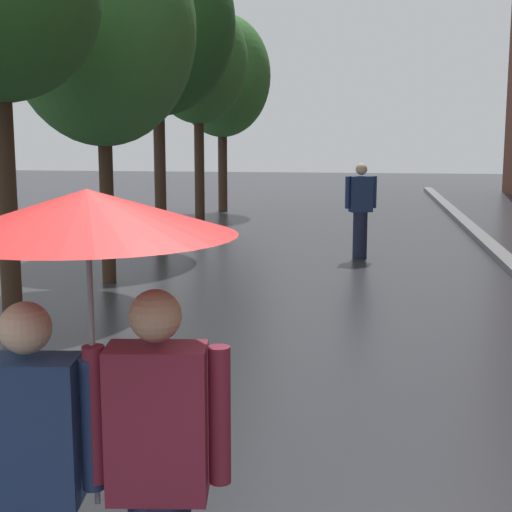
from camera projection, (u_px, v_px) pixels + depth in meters
name	position (u px, v px, depth m)	size (l,w,h in m)	color
street_tree_2	(101.00, 29.00, 11.10)	(2.79, 2.79, 5.51)	#473323
street_tree_3	(157.00, 24.00, 14.92)	(3.10, 3.10, 6.20)	#473323
street_tree_4	(198.00, 62.00, 18.25)	(2.41, 2.41, 5.46)	#473323
street_tree_5	(222.00, 76.00, 21.39)	(2.75, 2.75, 5.55)	#473323
couple_under_umbrella	(93.00, 358.00, 3.02)	(1.18, 1.18, 2.10)	#1E233D
pedestrian_walking_midground	(360.00, 208.00, 13.75)	(0.57, 0.41, 1.73)	#1E233D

